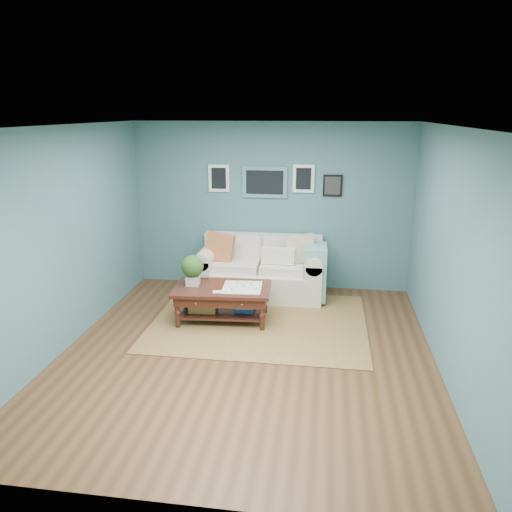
# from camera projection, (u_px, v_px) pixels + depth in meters

# --- Properties ---
(room_shell) EXTENTS (5.00, 5.02, 2.70)m
(room_shell) POSITION_uv_depth(u_px,v_px,m) (247.00, 245.00, 5.80)
(room_shell) COLOR brown
(room_shell) RESTS_ON ground
(area_rug) EXTENTS (2.96, 2.37, 0.01)m
(area_rug) POSITION_uv_depth(u_px,v_px,m) (259.00, 322.00, 7.00)
(area_rug) COLOR brown
(area_rug) RESTS_ON ground
(loveseat) EXTENTS (2.02, 0.92, 1.04)m
(loveseat) POSITION_uv_depth(u_px,v_px,m) (266.00, 270.00, 7.94)
(loveseat) COLOR silver
(loveseat) RESTS_ON ground
(coffee_table) EXTENTS (1.38, 0.87, 0.93)m
(coffee_table) POSITION_uv_depth(u_px,v_px,m) (218.00, 293.00, 6.96)
(coffee_table) COLOR black
(coffee_table) RESTS_ON ground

